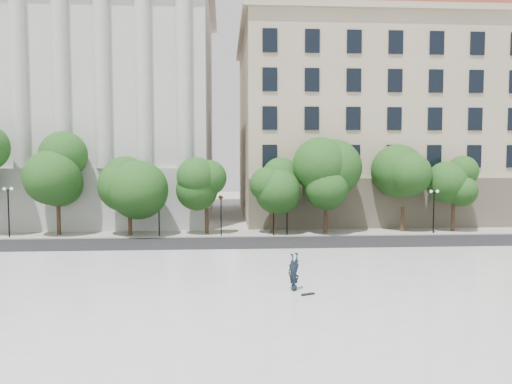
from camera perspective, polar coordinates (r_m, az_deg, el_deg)
ground at (r=22.36m, az=-2.73°, el=-14.29°), size 160.00×160.00×0.00m
plaza at (r=25.17m, az=-2.85°, el=-11.66°), size 44.00×22.00×0.45m
street at (r=39.85m, az=-3.17°, el=-6.13°), size 60.00×8.00×0.02m
far_sidewalk at (r=45.77m, az=-3.24°, el=-4.75°), size 60.00×4.00×0.12m
building_west at (r=62.36m, az=-19.43°, el=9.18°), size 31.50×27.65×25.60m
building_east at (r=63.62m, az=15.09°, el=7.58°), size 36.00×26.15×23.00m
traffic_light_west at (r=43.66m, az=-4.03°, el=-0.32°), size 1.03×1.84×4.24m
traffic_light_east at (r=43.88m, az=2.02°, el=-0.37°), size 0.98×1.68×4.17m
person_lying at (r=25.06m, az=4.35°, el=-10.60°), size 1.62×1.91×0.51m
skateboard at (r=24.41m, az=5.95°, el=-11.54°), size 0.71×0.45×0.07m
street_trees at (r=44.83m, az=-2.16°, el=1.52°), size 45.93×5.33×7.76m
lamp_posts at (r=44.02m, az=-3.88°, el=-1.27°), size 38.35×0.28×4.45m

